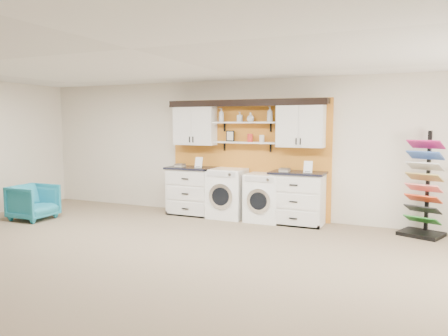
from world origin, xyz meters
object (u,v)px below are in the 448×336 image
at_px(washer, 227,193).
at_px(armchair, 33,202).
at_px(dryer, 264,197).
at_px(base_cabinet_left, 192,191).
at_px(sample_rack, 423,203).
at_px(base_cabinet_right, 298,198).

relative_size(washer, armchair, 1.30).
bearing_deg(dryer, base_cabinet_left, 179.88).
relative_size(base_cabinet_left, dryer, 1.10).
xyz_separation_m(sample_rack, armchair, (-7.10, -1.76, -0.21)).
bearing_deg(base_cabinet_right, dryer, -179.71).
distance_m(washer, armchair, 3.88).
relative_size(washer, dryer, 1.07).
bearing_deg(base_cabinet_left, dryer, -0.12).
bearing_deg(dryer, sample_rack, 0.79).
relative_size(sample_rack, armchair, 2.33).
height_order(base_cabinet_right, armchair, base_cabinet_right).
distance_m(base_cabinet_left, armchair, 3.18).
relative_size(washer, sample_rack, 0.56).
height_order(base_cabinet_left, washer, base_cabinet_left).
height_order(base_cabinet_left, dryer, base_cabinet_left).
bearing_deg(washer, base_cabinet_left, 179.76).
height_order(dryer, sample_rack, sample_rack).
height_order(base_cabinet_right, dryer, base_cabinet_right).
distance_m(base_cabinet_left, dryer, 1.59).
relative_size(base_cabinet_right, sample_rack, 0.57).
distance_m(base_cabinet_left, sample_rack, 4.43).
bearing_deg(armchair, washer, -64.14).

